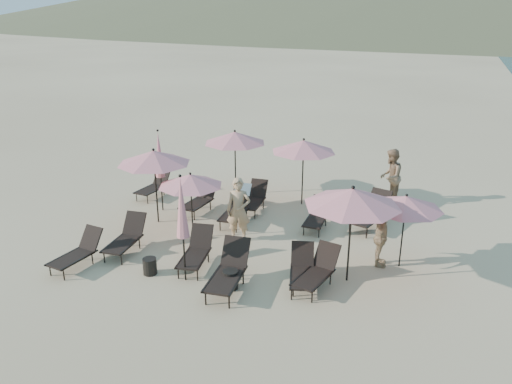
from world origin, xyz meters
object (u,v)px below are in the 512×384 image
at_px(lounger_0, 78,252).
at_px(lounger_10, 317,216).
at_px(umbrella_open_0, 154,157).
at_px(umbrella_closed_1, 159,155).
at_px(lounger_6, 154,185).
at_px(lounger_11, 371,212).
at_px(lounger_9, 254,198).
at_px(lounger_1, 126,237).
at_px(umbrella_open_4, 304,146).
at_px(side_table_0, 150,266).
at_px(umbrella_open_1, 190,180).
at_px(lounger_7, 200,199).
at_px(lounger_4, 302,270).
at_px(umbrella_open_3, 235,137).
at_px(side_table_1, 230,279).
at_px(lounger_5, 317,270).
at_px(beachgoer_a, 239,210).
at_px(lounger_2, 196,251).
at_px(umbrella_open_5, 406,203).
at_px(lounger_8, 237,206).
at_px(umbrella_open_2, 352,197).
at_px(umbrella_closed_0, 182,208).
at_px(beachgoer_c, 381,237).
at_px(lounger_3, 229,270).
at_px(beachgoer_b, 390,177).

xyz_separation_m(lounger_0, lounger_10, (5.16, 4.65, -0.02)).
bearing_deg(umbrella_open_0, umbrella_closed_1, 113.19).
bearing_deg(lounger_6, lounger_11, 5.74).
bearing_deg(lounger_9, umbrella_closed_1, -163.67).
bearing_deg(lounger_1, umbrella_open_4, 50.04).
bearing_deg(lounger_0, side_table_0, 15.73).
height_order(lounger_6, umbrella_open_1, umbrella_open_1).
relative_size(lounger_7, lounger_9, 1.02).
xyz_separation_m(lounger_4, lounger_9, (-2.85, 4.07, 0.01)).
bearing_deg(umbrella_open_3, lounger_1, -100.04).
height_order(lounger_0, side_table_1, lounger_0).
distance_m(lounger_5, lounger_6, 8.08).
xyz_separation_m(lounger_5, lounger_9, (-3.20, 3.99, -0.00)).
relative_size(umbrella_open_1, beachgoer_a, 1.05).
bearing_deg(lounger_11, lounger_4, -87.49).
bearing_deg(lounger_7, lounger_10, 6.30).
bearing_deg(lounger_2, umbrella_open_1, 110.54).
height_order(lounger_1, side_table_1, lounger_1).
bearing_deg(umbrella_open_0, lounger_11, 18.00).
distance_m(lounger_4, umbrella_open_5, 3.12).
bearing_deg(lounger_9, lounger_11, -4.13).
relative_size(lounger_11, beachgoer_a, 1.00).
bearing_deg(lounger_0, lounger_8, 64.30).
distance_m(umbrella_open_3, umbrella_closed_1, 2.87).
distance_m(lounger_6, umbrella_closed_1, 2.09).
distance_m(lounger_8, lounger_10, 2.52).
distance_m(lounger_1, umbrella_closed_1, 3.43).
distance_m(umbrella_open_2, umbrella_open_5, 1.72).
xyz_separation_m(umbrella_closed_0, beachgoer_a, (0.36, 2.54, -0.96)).
height_order(lounger_7, side_table_0, lounger_7).
bearing_deg(beachgoer_c, lounger_1, 97.58).
bearing_deg(beachgoer_a, lounger_8, 102.81).
relative_size(lounger_9, beachgoer_c, 0.99).
bearing_deg(lounger_10, umbrella_open_1, -149.52).
xyz_separation_m(lounger_3, lounger_6, (-5.10, 4.82, -0.07)).
bearing_deg(lounger_5, lounger_3, -144.12).
distance_m(umbrella_open_1, side_table_0, 2.81).
relative_size(side_table_0, side_table_1, 0.91).
height_order(lounger_1, lounger_8, lounger_8).
relative_size(umbrella_open_1, beachgoer_b, 1.04).
height_order(lounger_8, umbrella_closed_1, umbrella_closed_1).
distance_m(lounger_0, umbrella_closed_0, 3.33).
bearing_deg(lounger_1, lounger_9, 55.92).
distance_m(lounger_5, umbrella_open_1, 4.54).
xyz_separation_m(lounger_6, umbrella_open_4, (5.16, 1.16, 1.66)).
bearing_deg(beachgoer_c, lounger_8, 66.56).
relative_size(lounger_4, lounger_6, 1.02).
distance_m(lounger_5, lounger_11, 4.08).
bearing_deg(side_table_1, lounger_8, 111.04).
bearing_deg(umbrella_closed_0, umbrella_open_1, 113.78).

